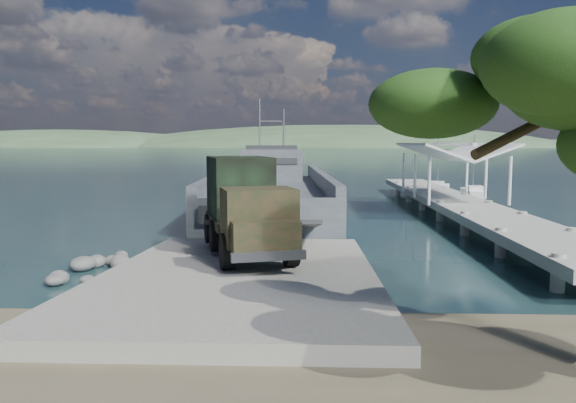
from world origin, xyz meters
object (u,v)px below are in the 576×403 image
object	(u,v)px
sailboat_near	(473,193)
sailboat_far	(437,189)
military_truck	(245,206)
soldier	(230,240)
landing_craft	(270,198)
pier	(454,194)

from	to	relation	value
sailboat_near	sailboat_far	world-z (taller)	sailboat_far
military_truck	sailboat_near	world-z (taller)	sailboat_near
soldier	sailboat_far	xyz separation A→B (m)	(16.63, 38.31, -1.13)
soldier	landing_craft	bearing A→B (deg)	48.61
landing_craft	soldier	xyz separation A→B (m)	(0.05, -23.48, 0.67)
pier	sailboat_near	distance (m)	16.12
landing_craft	sailboat_near	bearing A→B (deg)	26.02
landing_craft	soldier	world-z (taller)	landing_craft
pier	sailboat_near	xyz separation A→B (m)	(5.70, 15.03, -1.27)
sailboat_near	soldier	bearing A→B (deg)	-114.17
pier	soldier	distance (m)	23.48
pier	sailboat_far	bearing A→B (deg)	80.75
soldier	military_truck	bearing A→B (deg)	41.90
soldier	sailboat_near	xyz separation A→B (m)	(19.22, 34.22, -1.18)
landing_craft	sailboat_near	size ratio (longest dim) A/B	5.56
soldier	sailboat_near	distance (m)	39.27
landing_craft	soldier	bearing A→B (deg)	-93.01
pier	sailboat_far	size ratio (longest dim) A/B	6.19
soldier	sailboat_far	distance (m)	41.78
sailboat_far	landing_craft	bearing A→B (deg)	-116.86
pier	soldier	world-z (taller)	pier
landing_craft	military_truck	bearing A→B (deg)	-92.15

